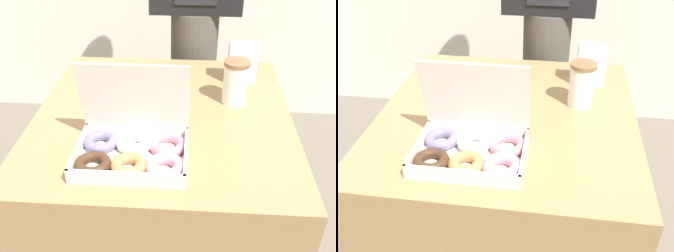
# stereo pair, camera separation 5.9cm
# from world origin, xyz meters

# --- Properties ---
(table) EXTENTS (0.80, 0.85, 0.76)m
(table) POSITION_xyz_m (0.00, 0.00, 0.38)
(table) COLOR #99754C
(table) RESTS_ON ground_plane
(donut_box) EXTENTS (0.31, 0.23, 0.25)m
(donut_box) POSITION_xyz_m (-0.06, -0.24, 0.79)
(donut_box) COLOR white
(donut_box) RESTS_ON table
(coffee_cup) EXTENTS (0.08, 0.08, 0.15)m
(coffee_cup) POSITION_xyz_m (0.23, 0.08, 0.83)
(coffee_cup) COLOR white
(coffee_cup) RESTS_ON table
(napkin_holder) EXTENTS (0.10, 0.06, 0.15)m
(napkin_holder) POSITION_xyz_m (0.26, 0.24, 0.83)
(napkin_holder) COLOR silver
(napkin_holder) RESTS_ON table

